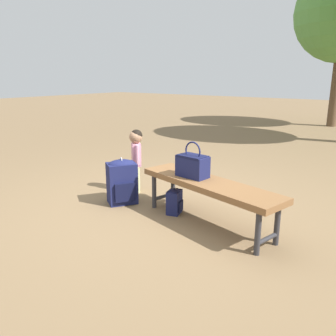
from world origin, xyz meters
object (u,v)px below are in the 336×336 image
at_px(park_bench, 209,187).
at_px(handbag, 193,165).
at_px(backpack_large, 122,180).
at_px(child_standing, 136,151).
at_px(backpack_small, 174,200).

bearing_deg(park_bench, handbag, -10.24).
xyz_separation_m(park_bench, backpack_large, (1.11, 0.07, -0.12)).
height_order(park_bench, backpack_large, backpack_large).
height_order(handbag, backpack_large, handbag).
distance_m(park_bench, child_standing, 1.29).
xyz_separation_m(handbag, backpack_large, (0.90, 0.11, -0.30)).
bearing_deg(backpack_large, handbag, -172.94).
bearing_deg(backpack_large, backpack_small, -172.21).
bearing_deg(handbag, child_standing, -16.24).
xyz_separation_m(backpack_large, backpack_small, (-0.68, -0.09, -0.13)).
relative_size(backpack_large, backpack_small, 1.85).
bearing_deg(child_standing, handbag, 163.76).
xyz_separation_m(handbag, child_standing, (1.03, -0.30, -0.04)).
bearing_deg(child_standing, backpack_large, 107.69).
relative_size(park_bench, backpack_small, 5.52).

